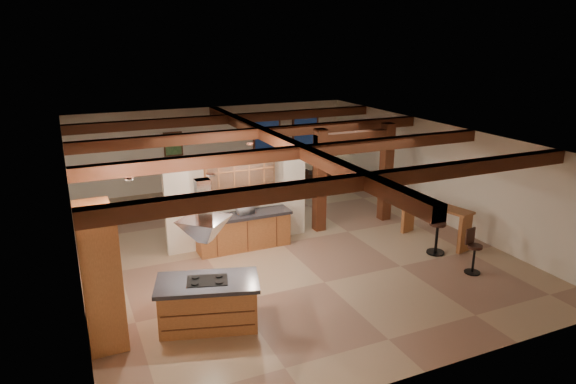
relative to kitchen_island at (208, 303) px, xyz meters
name	(u,v)px	position (x,y,z in m)	size (l,w,h in m)	color
ground	(281,243)	(2.85, 3.15, -0.48)	(12.00, 12.00, 0.00)	tan
room_walls	(281,179)	(2.85, 3.15, 1.30)	(12.00, 12.00, 12.00)	white
ceiling_beams	(280,141)	(2.85, 3.15, 2.28)	(10.00, 12.00, 0.28)	#442511
timber_posts	(354,166)	(5.35, 3.65, 1.29)	(2.50, 0.30, 2.90)	#442511
partition_wall	(238,204)	(1.85, 3.65, 0.62)	(3.80, 0.18, 2.20)	white
pantry_cabinet	(100,274)	(-1.81, 0.55, 0.72)	(0.67, 1.60, 2.40)	#AD6638
back_counter	(244,231)	(1.85, 3.26, 0.00)	(2.50, 0.66, 0.94)	#AD6638
upper_display_cabinet	(240,178)	(1.85, 3.46, 1.37)	(1.80, 0.36, 0.95)	#AD6638
range_hood	(205,239)	(0.00, 0.00, 1.31)	(1.10, 1.10, 1.40)	silver
back_windows	(286,140)	(5.65, 9.08, 1.02)	(2.70, 0.07, 1.70)	#442511
framed_art	(173,144)	(1.35, 9.08, 1.22)	(0.65, 0.05, 0.85)	#442511
recessed_cans	(202,164)	(0.32, 1.21, 2.39)	(3.16, 2.46, 0.03)	silver
kitchen_island	(208,303)	(0.00, 0.00, 0.00)	(2.12, 1.51, 0.95)	#AD6638
dining_table	(252,196)	(3.24, 6.43, -0.14)	(1.89, 1.05, 0.66)	#381E0E
sofa	(289,175)	(5.51, 8.50, -0.21)	(1.84, 0.72, 0.54)	black
microwave	(246,209)	(1.92, 3.26, 0.58)	(0.42, 0.29, 0.23)	silver
bar_counter	(436,216)	(6.67, 1.60, 0.23)	(0.98, 2.06, 1.05)	#AD6638
side_table	(324,171)	(6.99, 8.53, -0.21)	(0.43, 0.43, 0.53)	#442511
table_lamp	(324,159)	(6.99, 8.53, 0.27)	(0.26, 0.26, 0.30)	black
bar_stool_a	(473,251)	(6.21, -0.28, 0.06)	(0.37, 0.39, 1.06)	black
bar_stool_b	(436,229)	(6.17, 0.98, 0.17)	(0.45, 0.45, 1.28)	black
bar_stool_c	(437,229)	(6.22, 1.01, 0.16)	(0.45, 0.46, 1.26)	black
dining_chairs	(252,186)	(3.24, 6.43, 0.19)	(2.29, 2.29, 1.31)	#442511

